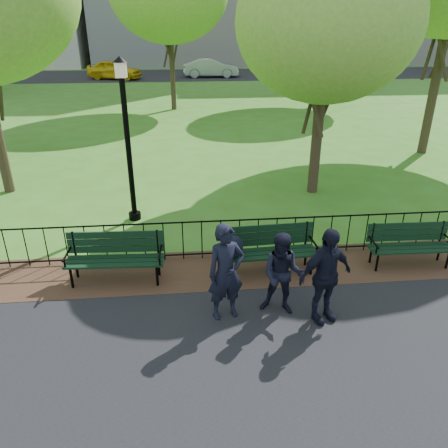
{
  "coord_description": "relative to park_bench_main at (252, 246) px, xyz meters",
  "views": [
    {
      "loc": [
        -1.32,
        -6.2,
        4.73
      ],
      "look_at": [
        -0.58,
        1.5,
        1.04
      ],
      "focal_mm": 35.0,
      "sensor_mm": 36.0,
      "label": 1
    }
  ],
  "objects": [
    {
      "name": "ground",
      "position": [
        0.05,
        -1.26,
        -0.67
      ],
      "size": [
        120.0,
        120.0,
        0.0
      ],
      "primitive_type": "plane",
      "color": "#3E6A1C"
    },
    {
      "name": "dirt_strip",
      "position": [
        0.05,
        0.24,
        -0.65
      ],
      "size": [
        60.0,
        1.6,
        0.01
      ],
      "primitive_type": "cube",
      "color": "#3B2518",
      "rests_on": "ground"
    },
    {
      "name": "far_street",
      "position": [
        0.05,
        33.74,
        -0.66
      ],
      "size": [
        70.0,
        9.0,
        0.01
      ],
      "primitive_type": "cube",
      "color": "black",
      "rests_on": "ground"
    },
    {
      "name": "iron_fence",
      "position": [
        0.05,
        0.74,
        -0.17
      ],
      "size": [
        24.06,
        0.06,
        1.0
      ],
      "color": "black",
      "rests_on": "ground"
    },
    {
      "name": "park_bench_main",
      "position": [
        0.0,
        0.0,
        0.0
      ],
      "size": [
        1.97,
        0.67,
        1.06
      ],
      "rotation": [
        0.0,
        0.0,
        0.05
      ],
      "color": "black",
      "rests_on": "ground"
    },
    {
      "name": "park_bench_left_a",
      "position": [
        -2.66,
        0.1,
        -0.06
      ],
      "size": [
        1.9,
        0.67,
        1.06
      ],
      "rotation": [
        0.0,
        0.0,
        -0.05
      ],
      "color": "black",
      "rests_on": "ground"
    },
    {
      "name": "park_bench_right_a",
      "position": [
        3.31,
        0.11,
        -0.11
      ],
      "size": [
        1.72,
        0.58,
        0.97
      ],
      "rotation": [
        0.0,
        0.0,
        -0.03
      ],
      "color": "black",
      "rests_on": "ground"
    },
    {
      "name": "lamppost",
      "position": [
        -2.58,
        2.96,
        1.49
      ],
      "size": [
        0.36,
        0.36,
        3.95
      ],
      "color": "black",
      "rests_on": "ground"
    },
    {
      "name": "tree_near_e",
      "position": [
        2.52,
        4.43,
        3.93
      ],
      "size": [
        4.75,
        4.75,
        6.62
      ],
      "color": "#2D2116",
      "rests_on": "ground"
    },
    {
      "name": "person_left",
      "position": [
        -0.65,
        -1.28,
        0.21
      ],
      "size": [
        0.71,
        0.55,
        1.73
      ],
      "primitive_type": "imported",
      "rotation": [
        0.0,
        0.0,
        0.24
      ],
      "color": "black",
      "rests_on": "asphalt_path"
    },
    {
      "name": "person_mid",
      "position": [
        0.33,
        -1.26,
        0.1
      ],
      "size": [
        0.82,
        0.61,
        1.51
      ],
      "primitive_type": "imported",
      "rotation": [
        0.0,
        0.0,
        -0.35
      ],
      "color": "black",
      "rests_on": "asphalt_path"
    },
    {
      "name": "person_right",
      "position": [
        0.98,
        -1.53,
        0.2
      ],
      "size": [
        1.08,
        0.72,
        1.71
      ],
      "primitive_type": "imported",
      "rotation": [
        0.0,
        0.0,
        0.34
      ],
      "color": "black",
      "rests_on": "asphalt_path"
    },
    {
      "name": "taxi",
      "position": [
        -6.64,
        31.35,
        0.11
      ],
      "size": [
        4.81,
        3.17,
        1.52
      ],
      "primitive_type": "imported",
      "rotation": [
        0.0,
        0.0,
        1.23
      ],
      "color": "gold",
      "rests_on": "far_street"
    },
    {
      "name": "sedan_silver",
      "position": [
        1.42,
        31.9,
        0.12
      ],
      "size": [
        4.75,
        1.84,
        1.54
      ],
      "primitive_type": "imported",
      "rotation": [
        0.0,
        0.0,
        1.53
      ],
      "color": "#A6A8AD",
      "rests_on": "far_street"
    },
    {
      "name": "sedan_dark",
      "position": [
        11.99,
        32.37,
        0.17
      ],
      "size": [
        6.04,
        3.65,
        1.64
      ],
      "primitive_type": "imported",
      "rotation": [
        0.0,
        0.0,
        1.83
      ],
      "color": "black",
      "rests_on": "far_street"
    }
  ]
}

